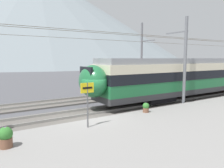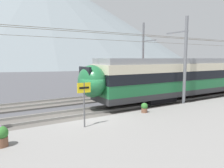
{
  "view_description": "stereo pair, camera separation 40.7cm",
  "coord_description": "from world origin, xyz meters",
  "px_view_note": "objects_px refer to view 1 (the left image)",
  "views": [
    {
      "loc": [
        -5.85,
        -11.71,
        3.85
      ],
      "look_at": [
        3.79,
        3.56,
        1.67
      ],
      "focal_mm": 34.18,
      "sensor_mm": 36.0,
      "label": 1
    },
    {
      "loc": [
        -5.5,
        -11.93,
        3.85
      ],
      "look_at": [
        3.79,
        3.56,
        1.67
      ],
      "focal_mm": 34.18,
      "sensor_mm": 36.0,
      "label": 2
    }
  ],
  "objects_px": {
    "catenary_mast_far_side": "(142,56)",
    "potted_plant_platform_edge": "(146,107)",
    "catenary_mast_mid": "(183,59)",
    "potted_plant_by_shelter": "(5,136)",
    "platform_sign": "(87,95)",
    "train_near_platform": "(212,74)",
    "train_far_track": "(217,70)"
  },
  "relations": [
    {
      "from": "catenary_mast_mid",
      "to": "platform_sign",
      "type": "xyz_separation_m",
      "value": [
        -9.26,
        -1.77,
        -1.74
      ]
    },
    {
      "from": "train_far_track",
      "to": "catenary_mast_mid",
      "type": "relative_size",
      "value": 0.54
    },
    {
      "from": "catenary_mast_far_side",
      "to": "potted_plant_by_shelter",
      "type": "bearing_deg",
      "value": -146.4
    },
    {
      "from": "platform_sign",
      "to": "catenary_mast_mid",
      "type": "bearing_deg",
      "value": 10.8
    },
    {
      "from": "train_near_platform",
      "to": "catenary_mast_far_side",
      "type": "relative_size",
      "value": 0.64
    },
    {
      "from": "catenary_mast_mid",
      "to": "potted_plant_platform_edge",
      "type": "distance_m",
      "value": 5.73
    },
    {
      "from": "catenary_mast_far_side",
      "to": "train_near_platform",
      "type": "bearing_deg",
      "value": -58.34
    },
    {
      "from": "train_far_track",
      "to": "potted_plant_platform_edge",
      "type": "bearing_deg",
      "value": -159.61
    },
    {
      "from": "platform_sign",
      "to": "potted_plant_platform_edge",
      "type": "xyz_separation_m",
      "value": [
        4.53,
        0.74,
        -1.33
      ]
    },
    {
      "from": "potted_plant_by_shelter",
      "to": "catenary_mast_mid",
      "type": "bearing_deg",
      "value": 9.91
    },
    {
      "from": "platform_sign",
      "to": "potted_plant_platform_edge",
      "type": "bearing_deg",
      "value": 9.27
    },
    {
      "from": "train_near_platform",
      "to": "catenary_mast_mid",
      "type": "xyz_separation_m",
      "value": [
        -6.71,
        -1.76,
        1.54
      ]
    },
    {
      "from": "train_near_platform",
      "to": "platform_sign",
      "type": "distance_m",
      "value": 16.35
    },
    {
      "from": "catenary_mast_far_side",
      "to": "platform_sign",
      "type": "distance_m",
      "value": 15.74
    },
    {
      "from": "catenary_mast_far_side",
      "to": "potted_plant_platform_edge",
      "type": "relative_size",
      "value": 71.47
    },
    {
      "from": "potted_plant_platform_edge",
      "to": "train_far_track",
      "type": "bearing_deg",
      "value": 20.39
    },
    {
      "from": "train_near_platform",
      "to": "potted_plant_platform_edge",
      "type": "relative_size",
      "value": 46.04
    },
    {
      "from": "train_far_track",
      "to": "potted_plant_by_shelter",
      "type": "relative_size",
      "value": 29.53
    },
    {
      "from": "catenary_mast_mid",
      "to": "potted_plant_platform_edge",
      "type": "relative_size",
      "value": 71.47
    },
    {
      "from": "platform_sign",
      "to": "potted_plant_by_shelter",
      "type": "height_order",
      "value": "platform_sign"
    },
    {
      "from": "train_far_track",
      "to": "catenary_mast_far_side",
      "type": "relative_size",
      "value": 0.54
    },
    {
      "from": "train_far_track",
      "to": "potted_plant_platform_edge",
      "type": "height_order",
      "value": "train_far_track"
    },
    {
      "from": "train_near_platform",
      "to": "catenary_mast_far_side",
      "type": "bearing_deg",
      "value": 121.66
    },
    {
      "from": "catenary_mast_far_side",
      "to": "potted_plant_by_shelter",
      "type": "height_order",
      "value": "catenary_mast_far_side"
    },
    {
      "from": "catenary_mast_far_side",
      "to": "potted_plant_platform_edge",
      "type": "height_order",
      "value": "catenary_mast_far_side"
    },
    {
      "from": "platform_sign",
      "to": "potted_plant_by_shelter",
      "type": "relative_size",
      "value": 2.74
    },
    {
      "from": "train_far_track",
      "to": "platform_sign",
      "type": "xyz_separation_m",
      "value": [
        -24.39,
        -8.12,
        -0.19
      ]
    },
    {
      "from": "catenary_mast_far_side",
      "to": "potted_plant_platform_edge",
      "type": "bearing_deg",
      "value": -128.92
    },
    {
      "from": "potted_plant_platform_edge",
      "to": "potted_plant_by_shelter",
      "type": "bearing_deg",
      "value": -171.43
    },
    {
      "from": "train_far_track",
      "to": "potted_plant_by_shelter",
      "type": "bearing_deg",
      "value": -162.97
    },
    {
      "from": "catenary_mast_far_side",
      "to": "platform_sign",
      "type": "bearing_deg",
      "value": -140.23
    },
    {
      "from": "catenary_mast_mid",
      "to": "platform_sign",
      "type": "relative_size",
      "value": 19.88
    }
  ]
}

